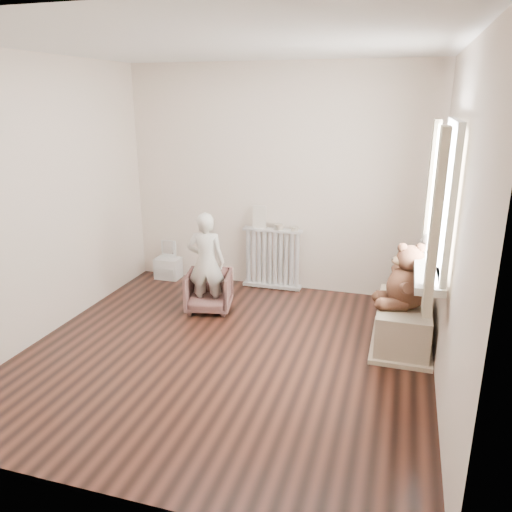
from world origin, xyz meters
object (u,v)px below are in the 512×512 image
(radiator, at_px, (272,258))
(armchair, at_px, (209,291))
(child, at_px, (206,263))
(toy_vanity, at_px, (168,257))
(plush_cat, at_px, (427,241))
(teddy_bear, at_px, (408,280))
(toy_bench, at_px, (403,324))

(radiator, relative_size, armchair, 1.55)
(radiator, height_order, child, child)
(toy_vanity, height_order, armchair, toy_vanity)
(plush_cat, bearing_deg, toy_vanity, 178.54)
(toy_vanity, height_order, teddy_bear, teddy_bear)
(radiator, height_order, plush_cat, plush_cat)
(radiator, xyz_separation_m, armchair, (-0.49, -0.82, -0.17))
(toy_vanity, bearing_deg, teddy_bear, -20.71)
(child, distance_m, toy_bench, 2.06)
(armchair, xyz_separation_m, teddy_bear, (2.03, -0.31, 0.45))
(child, xyz_separation_m, teddy_bear, (2.03, -0.26, 0.11))
(armchair, xyz_separation_m, plush_cat, (2.16, -0.16, 0.78))
(armchair, bearing_deg, radiator, 47.61)
(child, bearing_deg, radiator, -130.93)
(radiator, xyz_separation_m, child, (-0.49, -0.87, 0.17))
(child, bearing_deg, teddy_bear, 161.12)
(toy_bench, bearing_deg, child, 175.16)
(radiator, height_order, toy_bench, radiator)
(armchair, bearing_deg, child, -101.68)
(child, relative_size, teddy_bear, 1.84)
(toy_bench, distance_m, plush_cat, 0.81)
(toy_vanity, xyz_separation_m, teddy_bear, (2.91, -1.10, 0.40))
(toy_bench, bearing_deg, teddy_bear, -84.48)
(armchair, bearing_deg, teddy_bear, -20.27)
(child, height_order, teddy_bear, child)
(armchair, relative_size, child, 0.45)
(child, bearing_deg, toy_bench, 163.48)
(radiator, distance_m, toy_vanity, 1.37)
(toy_bench, relative_size, plush_cat, 3.83)
(toy_vanity, height_order, plush_cat, plush_cat)
(radiator, relative_size, toy_vanity, 1.53)
(armchair, bearing_deg, toy_bench, -17.92)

